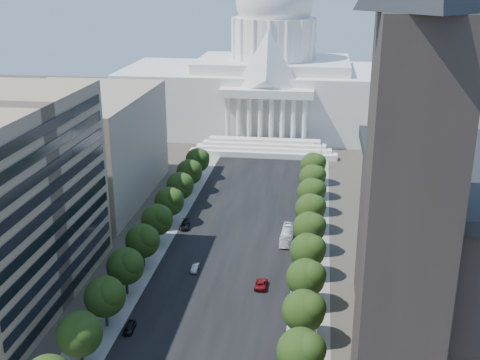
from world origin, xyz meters
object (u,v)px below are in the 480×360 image
at_px(car_dark_a, 129,327).
at_px(car_dark_b, 185,225).
at_px(city_bus, 287,235).
at_px(car_silver, 195,268).
at_px(car_red, 261,284).

height_order(car_dark_a, car_dark_b, car_dark_b).
relative_size(car_dark_b, city_bus, 0.50).
xyz_separation_m(car_dark_a, car_silver, (7.11, 24.51, -0.07)).
bearing_deg(car_dark_a, car_red, 38.51).
bearing_deg(car_red, car_dark_a, 41.65).
xyz_separation_m(car_red, city_bus, (3.98, 23.41, 0.79)).
height_order(car_dark_b, city_bus, city_bus).
height_order(car_red, car_dark_b, car_dark_b).
relative_size(car_silver, city_bus, 0.36).
relative_size(car_silver, car_red, 0.76).
height_order(car_silver, car_dark_b, car_dark_b).
relative_size(car_red, city_bus, 0.48).
height_order(car_silver, car_red, car_red).
distance_m(car_silver, city_bus, 26.34).
relative_size(car_dark_a, car_dark_b, 0.79).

